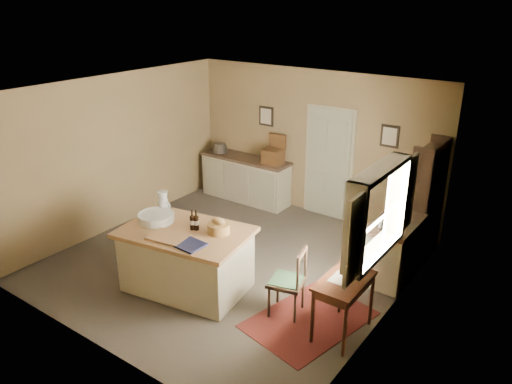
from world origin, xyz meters
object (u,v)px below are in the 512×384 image
at_px(right_cabinet, 393,249).
at_px(sideboard, 246,177).
at_px(shelving_unit, 429,200).
at_px(work_island, 186,258).
at_px(writing_desk, 344,287).
at_px(desk_chair, 286,282).

bearing_deg(right_cabinet, sideboard, 161.87).
bearing_deg(shelving_unit, work_island, -129.52).
bearing_deg(shelving_unit, writing_desk, -93.32).
xyz_separation_m(work_island, sideboard, (-1.28, 3.13, -0.00)).
xyz_separation_m(desk_chair, right_cabinet, (0.79, 1.67, -0.01)).
height_order(writing_desk, shelving_unit, shelving_unit).
distance_m(desk_chair, shelving_unit, 2.83).
bearing_deg(sideboard, work_island, -67.81).
bearing_deg(desk_chair, writing_desk, -11.46).
xyz_separation_m(work_island, shelving_unit, (2.42, 2.93, 0.46)).
relative_size(writing_desk, right_cabinet, 0.78).
height_order(work_island, right_cabinet, work_island).
bearing_deg(shelving_unit, right_cabinet, -98.89).
bearing_deg(right_cabinet, writing_desk, -89.99).
relative_size(sideboard, desk_chair, 2.03).
relative_size(work_island, desk_chair, 2.04).
bearing_deg(work_island, writing_desk, -0.61).
xyz_separation_m(work_island, writing_desk, (2.27, 0.34, 0.18)).
xyz_separation_m(sideboard, desk_chair, (2.75, -2.83, -0.01)).
distance_m(work_island, shelving_unit, 3.82).
height_order(desk_chair, shelving_unit, shelving_unit).
xyz_separation_m(writing_desk, shelving_unit, (0.15, 2.59, 0.28)).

